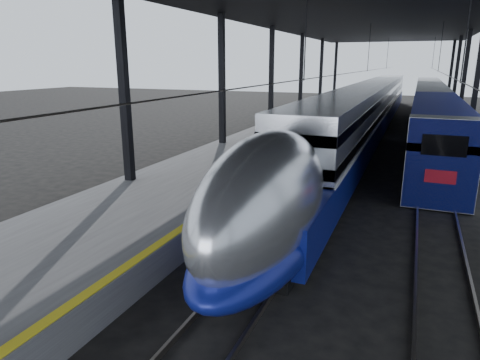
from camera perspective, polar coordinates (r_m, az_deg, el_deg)
The scene contains 7 objects.
ground at distance 13.29m, azimuth -6.50°, elevation -11.91°, with size 160.00×160.00×0.00m, color black.
platform at distance 32.18m, azimuth 5.15°, elevation 5.32°, with size 6.00×80.00×1.00m, color #4C4C4F.
yellow_strip at distance 31.40m, azimuth 10.08°, elevation 5.83°, with size 0.30×80.00×0.01m, color gold.
rails at distance 30.91m, azimuth 19.46°, elevation 3.29°, with size 6.52×80.00×0.16m.
canopy at distance 30.70m, azimuth 15.89°, elevation 20.49°, with size 18.00×75.00×9.47m.
tgv_train at distance 39.15m, azimuth 16.79°, elevation 8.77°, with size 3.02×65.20×4.33m.
second_train at distance 46.32m, azimuth 23.98°, elevation 8.99°, with size 2.85×56.05×3.93m.
Camera 1 is at (5.81, -10.30, 6.06)m, focal length 32.00 mm.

